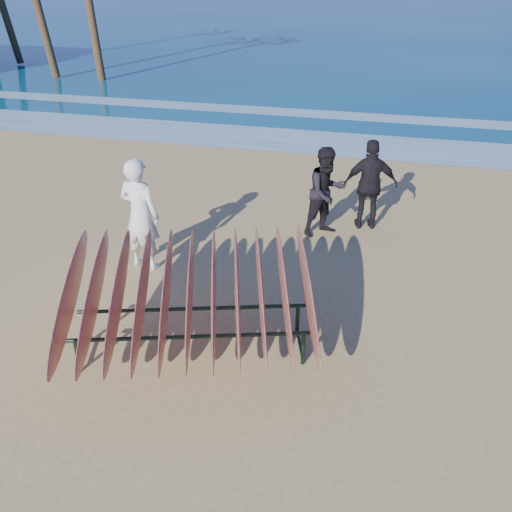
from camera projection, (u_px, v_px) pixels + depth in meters
The scene contains 8 objects.
ground at pixel (242, 340), 7.76m from camera, with size 120.00×120.00×0.00m, color tan.
ocean at pixel (392, 18), 54.60m from camera, with size 160.00×160.00×0.00m, color navy.
foam_near at pixel (333, 143), 16.27m from camera, with size 160.00×160.00×0.00m, color white.
foam_far at pixel (346, 116), 19.26m from camera, with size 160.00×160.00×0.00m, color white.
surfboard_rack at pixel (190, 295), 7.08m from camera, with size 3.81×3.45×1.55m.
person_white at pixel (140, 215), 9.20m from camera, with size 0.73×0.48×1.99m, color white.
person_dark_a at pixel (326, 192), 10.42m from camera, with size 0.86×0.67×1.77m, color black.
person_dark_b at pixel (370, 185), 10.68m from camera, with size 1.07×0.44×1.82m, color black.
Camera 1 is at (1.78, -6.01, 4.74)m, focal length 38.00 mm.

